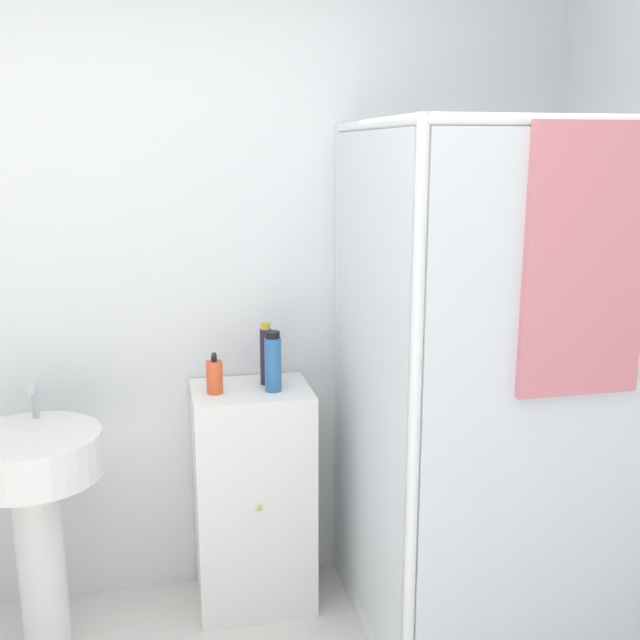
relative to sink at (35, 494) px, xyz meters
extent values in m
cube|color=silver|center=(0.40, 0.36, 0.64)|extent=(6.40, 0.06, 2.50)
cube|color=white|center=(1.60, -0.13, -0.56)|extent=(0.94, 0.94, 0.09)
cylinder|color=white|center=(2.05, 0.32, 0.32)|extent=(0.04, 0.04, 1.85)
cylinder|color=white|center=(1.15, 0.32, 0.32)|extent=(0.04, 0.04, 1.85)
cylinder|color=white|center=(1.15, -0.58, 0.32)|extent=(0.04, 0.04, 1.85)
cylinder|color=white|center=(1.60, -0.58, 1.23)|extent=(0.90, 0.04, 0.04)
cylinder|color=white|center=(1.60, 0.32, 1.23)|extent=(0.90, 0.04, 0.04)
cylinder|color=white|center=(1.15, -0.13, 1.23)|extent=(0.04, 0.90, 0.04)
cylinder|color=white|center=(2.05, -0.13, 1.23)|extent=(0.04, 0.90, 0.04)
cube|color=silver|center=(1.60, -0.60, 0.35)|extent=(0.86, 0.01, 1.73)
cube|color=silver|center=(1.14, -0.13, 0.35)|extent=(0.01, 0.86, 1.73)
cylinder|color=#B7BABF|center=(1.83, 0.25, 0.18)|extent=(0.02, 0.02, 1.39)
cylinder|color=#B7BABF|center=(1.83, 0.20, 0.90)|extent=(0.07, 0.07, 0.04)
cube|color=#D1757F|center=(1.64, -0.62, 0.84)|extent=(0.38, 0.03, 0.78)
cube|color=white|center=(0.77, 0.15, -0.16)|extent=(0.44, 0.35, 0.88)
sphere|color=gold|center=(0.77, -0.03, -0.12)|extent=(0.02, 0.02, 0.02)
cylinder|color=white|center=(0.00, 0.00, -0.27)|extent=(0.16, 0.16, 0.67)
cylinder|color=white|center=(0.00, 0.00, 0.14)|extent=(0.47, 0.47, 0.15)
cylinder|color=#B7BABF|center=(0.00, 0.16, 0.28)|extent=(0.02, 0.02, 0.13)
cube|color=#B7BABF|center=(0.00, 0.13, 0.34)|extent=(0.02, 0.07, 0.02)
cylinder|color=#E5562D|center=(0.63, 0.13, 0.34)|extent=(0.06, 0.06, 0.12)
cylinder|color=black|center=(0.63, 0.13, 0.41)|extent=(0.02, 0.02, 0.02)
cube|color=black|center=(0.63, 0.12, 0.42)|extent=(0.02, 0.03, 0.01)
cylinder|color=#281E33|center=(0.83, 0.20, 0.38)|extent=(0.04, 0.04, 0.22)
cylinder|color=gold|center=(0.83, 0.20, 0.50)|extent=(0.04, 0.04, 0.02)
cylinder|color=#2D66A3|center=(0.85, 0.11, 0.38)|extent=(0.06, 0.06, 0.20)
cylinder|color=black|center=(0.85, 0.11, 0.49)|extent=(0.05, 0.05, 0.02)
camera|label=1|loc=(0.45, -2.51, 1.15)|focal=42.00mm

